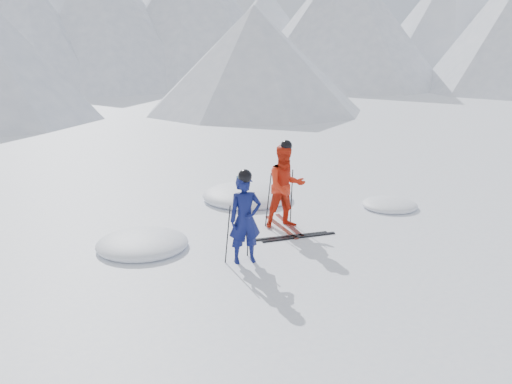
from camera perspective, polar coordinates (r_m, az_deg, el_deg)
ground at (r=12.32m, az=8.79°, el=-4.05°), size 160.00×160.00×0.00m
mountain_range at (r=45.80m, az=-19.01°, el=17.66°), size 106.15×62.94×15.53m
skier_blue at (r=10.20m, az=-1.15°, el=-2.88°), size 0.72×0.59×1.71m
skier_red at (r=12.20m, az=3.14°, el=0.58°), size 1.09×0.96×1.90m
pole_blue_left at (r=10.25m, az=-3.00°, el=-4.49°), size 0.12×0.08×1.14m
pole_blue_right at (r=10.62m, az=-0.80°, el=-3.77°), size 0.12×0.07×1.14m
pole_red_left at (r=12.30m, az=1.30°, el=-0.82°), size 0.13×0.10×1.26m
pole_red_right at (r=12.58m, az=3.76°, el=-0.48°), size 0.13×0.09×1.26m
ski_worn_left at (r=12.40m, az=2.65°, el=-3.69°), size 0.53×1.66×0.03m
ski_worn_right at (r=12.54m, az=3.51°, el=-3.48°), size 0.64×1.64×0.03m
ski_loose_a at (r=11.82m, az=3.71°, el=-4.66°), size 1.64×0.62×0.03m
ski_loose_b at (r=11.77m, az=4.55°, el=-4.76°), size 1.66×0.57×0.03m
snow_lumps at (r=13.57m, az=-1.66°, el=-2.08°), size 8.01×4.67×0.53m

